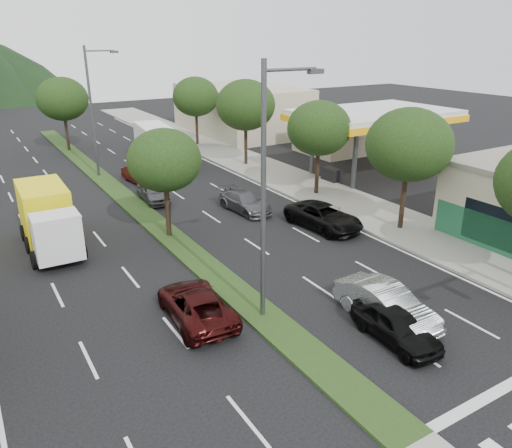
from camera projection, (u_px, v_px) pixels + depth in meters
ground at (414, 446)px, 13.91m from camera, size 160.00×160.00×0.00m
sidewalk_right at (283, 177)px, 39.92m from camera, size 5.00×90.00×0.15m
median at (117, 191)px, 36.26m from camera, size 1.60×56.00×0.12m
gas_canopy at (374, 118)px, 39.04m from camera, size 12.20×8.20×5.25m
bldg_right_far at (241, 110)px, 57.59m from camera, size 10.00×16.00×5.20m
tree_r_b at (409, 145)px, 27.52m from camera, size 4.80×4.80×6.94m
tree_r_c at (319, 128)px, 34.02m from camera, size 4.40×4.40×6.48m
tree_r_d at (246, 105)px, 41.85m from camera, size 5.00×5.00×7.17m
tree_r_e at (196, 97)px, 49.94m from camera, size 4.60×4.60×6.71m
tree_med_near at (164, 160)px, 26.72m from camera, size 4.00×4.00×6.02m
tree_med_far at (62, 99)px, 47.28m from camera, size 4.80×4.80×6.94m
streetlight_near at (268, 184)px, 18.42m from camera, size 2.60×0.25×10.00m
streetlight_mid at (94, 106)px, 38.39m from camera, size 2.60×0.25×10.00m
sedan_silver at (386, 304)px, 19.74m from camera, size 1.79×4.63×1.50m
suv_maroon at (196, 304)px, 19.92m from camera, size 2.52×4.87×1.31m
car_queue_a at (395, 325)px, 18.48m from camera, size 1.76×3.95×1.32m
car_queue_b at (245, 202)px, 32.18m from camera, size 2.14×4.48×1.26m
car_queue_c at (139, 174)px, 38.41m from camera, size 1.80×4.02×1.28m
car_queue_d at (324, 217)px, 29.35m from camera, size 2.85×5.31×1.42m
car_queue_e at (153, 192)px, 34.05m from camera, size 1.66×3.81×1.28m
box_truck at (48, 220)px, 26.47m from camera, size 2.69×6.61×3.23m
motorhome at (158, 146)px, 42.99m from camera, size 3.56×8.81×3.29m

